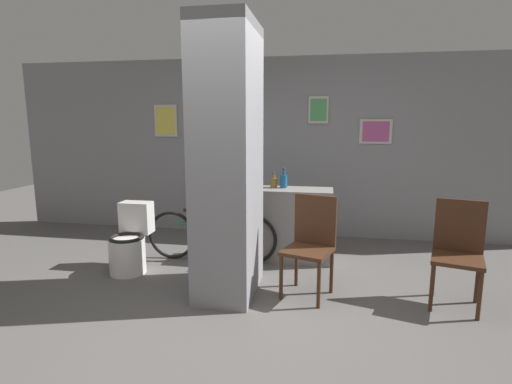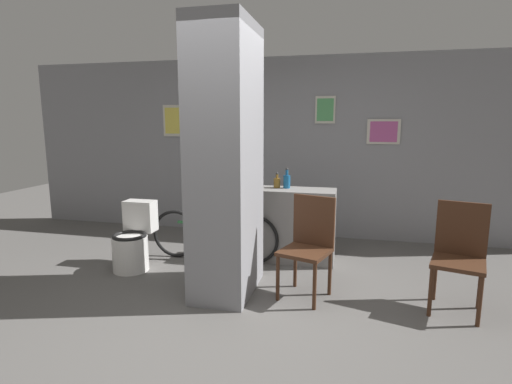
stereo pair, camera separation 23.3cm
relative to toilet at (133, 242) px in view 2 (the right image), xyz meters
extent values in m
plane|color=#5B5956|center=(1.33, -0.78, -0.32)|extent=(14.00, 14.00, 0.00)
cube|color=gray|center=(1.33, 1.85, 0.98)|extent=(8.00, 0.06, 2.60)
cube|color=beige|center=(-0.27, 1.80, 1.38)|extent=(0.36, 0.02, 0.48)
cube|color=#E0CC4C|center=(-0.27, 1.79, 1.38)|extent=(0.30, 0.01, 0.39)
cube|color=beige|center=(2.83, 1.80, 1.23)|extent=(0.44, 0.02, 0.34)
cube|color=#B24C8C|center=(2.83, 1.79, 1.23)|extent=(0.36, 0.01, 0.28)
cube|color=beige|center=(2.03, 1.80, 1.53)|extent=(0.28, 0.02, 0.38)
cube|color=#4C9959|center=(2.03, 1.79, 1.53)|extent=(0.23, 0.01, 0.31)
cube|color=gray|center=(1.24, -0.33, 0.98)|extent=(0.54, 0.91, 2.60)
cylinder|color=black|center=(0.96, -0.51, 1.23)|extent=(0.03, 0.40, 0.40)
cylinder|color=red|center=(0.95, -0.51, 1.23)|extent=(0.01, 0.07, 0.07)
cube|color=gray|center=(1.71, 0.71, 0.13)|extent=(1.10, 0.44, 0.89)
cylinder|color=white|center=(0.00, -0.07, -0.12)|extent=(0.40, 0.40, 0.40)
torus|color=black|center=(0.00, -0.07, 0.09)|extent=(0.38, 0.38, 0.04)
cube|color=white|center=(0.00, 0.19, 0.26)|extent=(0.36, 0.20, 0.37)
cylinder|color=#422616|center=(1.78, -0.45, -0.10)|extent=(0.04, 0.04, 0.44)
cylinder|color=#422616|center=(2.14, -0.57, -0.10)|extent=(0.04, 0.04, 0.44)
cylinder|color=#422616|center=(1.90, -0.09, -0.10)|extent=(0.04, 0.04, 0.44)
cylinder|color=#422616|center=(2.26, -0.21, -0.10)|extent=(0.04, 0.04, 0.44)
cube|color=#422616|center=(2.02, -0.33, 0.14)|extent=(0.54, 0.54, 0.04)
cube|color=#422616|center=(2.08, -0.14, 0.41)|extent=(0.42, 0.16, 0.50)
cylinder|color=#422616|center=(3.14, -0.45, -0.10)|extent=(0.04, 0.04, 0.44)
cylinder|color=#422616|center=(3.50, -0.55, -0.10)|extent=(0.04, 0.04, 0.44)
cylinder|color=#422616|center=(3.24, -0.09, -0.10)|extent=(0.04, 0.04, 0.44)
cylinder|color=#422616|center=(3.60, -0.19, -0.10)|extent=(0.04, 0.04, 0.44)
cube|color=#422616|center=(3.37, -0.32, 0.14)|extent=(0.53, 0.53, 0.04)
cube|color=#422616|center=(3.42, -0.13, 0.41)|extent=(0.42, 0.15, 0.50)
torus|color=black|center=(0.31, 0.47, -0.02)|extent=(0.61, 0.04, 0.61)
torus|color=black|center=(1.32, 0.47, -0.02)|extent=(0.61, 0.04, 0.61)
cylinder|color=#266633|center=(0.82, 0.47, 0.14)|extent=(0.93, 0.04, 0.04)
cylinder|color=#266633|center=(0.57, 0.47, 0.14)|extent=(0.03, 0.03, 0.31)
cylinder|color=#266633|center=(1.27, 0.47, 0.14)|extent=(0.03, 0.03, 0.28)
cube|color=black|center=(0.57, 0.47, 0.32)|extent=(0.16, 0.06, 0.04)
cylinder|color=#262626|center=(1.27, 0.47, 0.28)|extent=(0.03, 0.42, 0.03)
cylinder|color=#19598C|center=(1.66, 0.77, 0.65)|extent=(0.09, 0.09, 0.16)
cylinder|color=#19598C|center=(1.66, 0.77, 0.76)|extent=(0.03, 0.03, 0.07)
sphere|color=#333333|center=(1.66, 0.77, 0.80)|extent=(0.04, 0.04, 0.04)
cylinder|color=olive|center=(1.54, 0.79, 0.63)|extent=(0.08, 0.08, 0.11)
cylinder|color=olive|center=(1.54, 0.79, 0.71)|extent=(0.03, 0.03, 0.05)
sphere|color=#333333|center=(1.54, 0.79, 0.74)|extent=(0.03, 0.03, 0.03)
camera|label=1|loc=(2.18, -4.04, 1.37)|focal=28.00mm
camera|label=2|loc=(2.41, -3.99, 1.37)|focal=28.00mm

